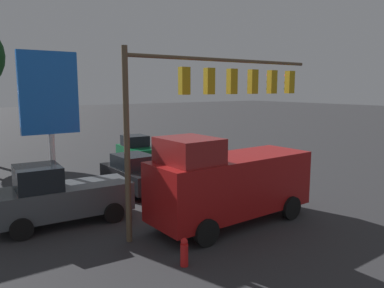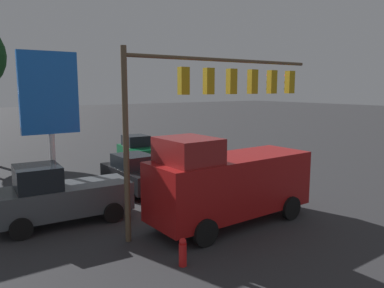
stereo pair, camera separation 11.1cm
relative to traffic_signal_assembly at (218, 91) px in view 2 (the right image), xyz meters
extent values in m
plane|color=#2D2D30|center=(-0.94, -1.13, -5.20)|extent=(200.00, 200.00, 0.00)
cylinder|color=brown|center=(3.98, 0.03, -1.86)|extent=(0.20, 0.20, 6.69)
cylinder|color=brown|center=(-0.44, 0.03, 1.19)|extent=(8.84, 0.14, 0.14)
cube|color=#B79314|center=(1.63, 0.03, 0.37)|extent=(0.36, 0.28, 1.00)
sphere|color=#FF4141|center=(1.63, -0.16, 0.67)|extent=(0.22, 0.22, 0.22)
sphere|color=#392305|center=(1.63, -0.16, 0.37)|extent=(0.22, 0.22, 0.22)
sphere|color=black|center=(1.63, -0.16, 0.07)|extent=(0.22, 0.22, 0.22)
cube|color=#B79314|center=(0.48, 0.03, 0.37)|extent=(0.36, 0.28, 1.00)
sphere|color=#FF4141|center=(0.48, -0.16, 0.67)|extent=(0.22, 0.22, 0.22)
sphere|color=#392305|center=(0.48, -0.16, 0.37)|extent=(0.22, 0.22, 0.22)
sphere|color=black|center=(0.48, -0.16, 0.07)|extent=(0.22, 0.22, 0.22)
cube|color=#B79314|center=(-0.66, 0.03, 0.37)|extent=(0.36, 0.28, 1.00)
sphere|color=#FF4141|center=(-0.66, -0.16, 0.67)|extent=(0.22, 0.22, 0.22)
sphere|color=#392305|center=(-0.66, -0.16, 0.37)|extent=(0.22, 0.22, 0.22)
sphere|color=black|center=(-0.66, -0.16, 0.07)|extent=(0.22, 0.22, 0.22)
cube|color=#B79314|center=(-1.81, 0.03, 0.37)|extent=(0.36, 0.28, 1.00)
sphere|color=#FF4141|center=(-1.81, -0.16, 0.67)|extent=(0.22, 0.22, 0.22)
sphere|color=#392305|center=(-1.81, -0.16, 0.37)|extent=(0.22, 0.22, 0.22)
sphere|color=black|center=(-1.81, -0.16, 0.07)|extent=(0.22, 0.22, 0.22)
cube|color=#B79314|center=(-2.96, 0.03, 0.37)|extent=(0.36, 0.28, 1.00)
sphere|color=#FF4141|center=(-2.96, -0.16, 0.67)|extent=(0.22, 0.22, 0.22)
sphere|color=#392305|center=(-2.96, -0.16, 0.37)|extent=(0.22, 0.22, 0.22)
sphere|color=black|center=(-2.96, -0.16, 0.07)|extent=(0.22, 0.22, 0.22)
cube|color=#B79314|center=(-4.11, 0.03, 0.37)|extent=(0.36, 0.28, 1.00)
sphere|color=#FF4141|center=(-4.11, -0.16, 0.67)|extent=(0.22, 0.22, 0.22)
sphere|color=#392305|center=(-4.11, -0.16, 0.37)|extent=(0.22, 0.22, 0.22)
sphere|color=black|center=(-4.11, -0.16, 0.07)|extent=(0.22, 0.22, 0.22)
cylinder|color=silver|center=(4.99, -5.51, -1.76)|extent=(0.24, 0.24, 6.89)
cube|color=blue|center=(4.99, -5.51, -0.11)|extent=(2.48, 0.24, 3.58)
cube|color=black|center=(4.99, -5.64, -0.11)|extent=(1.74, 0.04, 1.25)
cube|color=maroon|center=(-0.16, 0.71, -3.62)|extent=(6.86, 2.47, 2.20)
cube|color=maroon|center=(1.94, 0.76, -2.07)|extent=(1.85, 2.16, 0.90)
cylinder|color=black|center=(2.02, 1.94, -4.72)|extent=(0.97, 0.24, 0.96)
cylinder|color=black|center=(2.08, -0.40, -4.72)|extent=(0.97, 0.24, 0.96)
cylinder|color=black|center=(-2.40, 1.83, -4.72)|extent=(0.97, 0.24, 0.96)
cylinder|color=black|center=(-2.34, -0.51, -4.72)|extent=(0.97, 0.24, 0.96)
cube|color=black|center=(0.98, -5.67, -4.42)|extent=(1.88, 4.43, 0.90)
cube|color=black|center=(0.98, -5.67, -3.62)|extent=(1.69, 2.03, 0.70)
cylinder|color=black|center=(0.03, -4.26, -4.87)|extent=(0.23, 0.66, 0.66)
cylinder|color=black|center=(1.87, -4.23, -4.87)|extent=(0.23, 0.66, 0.66)
cylinder|color=black|center=(0.09, -7.12, -4.87)|extent=(0.23, 0.66, 0.66)
cylinder|color=black|center=(1.93, -7.09, -4.87)|extent=(0.23, 0.66, 0.66)
cube|color=#0C592D|center=(-2.46, -12.06, -4.44)|extent=(1.92, 3.89, 0.90)
cube|color=black|center=(-2.47, -12.36, -3.61)|extent=(1.66, 1.79, 0.76)
cylinder|color=black|center=(-3.25, -10.77, -4.89)|extent=(0.26, 0.63, 0.62)
cylinder|color=black|center=(-1.52, -10.88, -4.89)|extent=(0.26, 0.63, 0.62)
cylinder|color=black|center=(-3.40, -13.24, -4.89)|extent=(0.26, 0.63, 0.62)
cylinder|color=black|center=(-1.66, -13.34, -4.89)|extent=(0.26, 0.63, 0.62)
cube|color=#474C51|center=(5.28, -3.13, -4.25)|extent=(5.32, 2.34, 1.10)
cube|color=black|center=(6.18, -3.18, -3.25)|extent=(1.72, 1.94, 0.90)
cylinder|color=black|center=(7.04, -2.22, -4.80)|extent=(0.81, 0.27, 0.80)
cylinder|color=black|center=(6.90, -4.25, -4.80)|extent=(0.81, 0.27, 0.80)
cylinder|color=black|center=(3.66, -2.00, -4.80)|extent=(0.81, 0.27, 0.80)
cylinder|color=black|center=(3.53, -4.03, -4.80)|extent=(0.81, 0.27, 0.80)
cylinder|color=red|center=(3.43, 2.66, -4.85)|extent=(0.24, 0.24, 0.70)
sphere|color=red|center=(3.43, 2.66, -4.43)|extent=(0.22, 0.22, 0.22)
camera|label=1|loc=(9.36, 11.47, 0.13)|focal=35.00mm
camera|label=2|loc=(9.26, 11.53, 0.13)|focal=35.00mm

